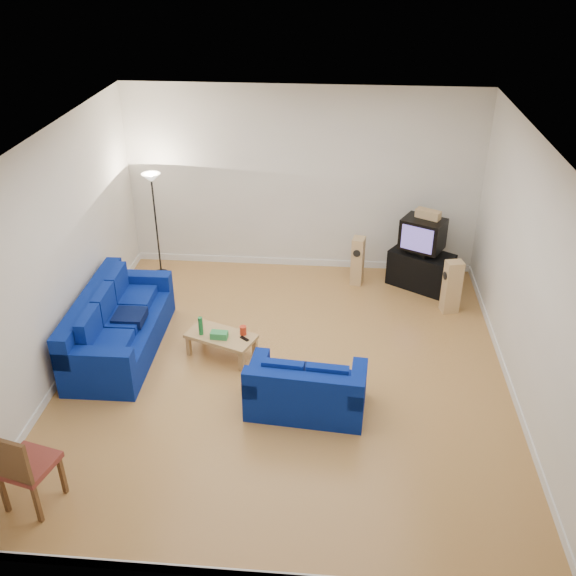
# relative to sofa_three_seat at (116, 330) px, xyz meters

# --- Properties ---
(room) EXTENTS (6.01, 6.51, 3.21)m
(room) POSITION_rel_sofa_three_seat_xyz_m (2.46, -0.34, 1.21)
(room) COLOR brown
(room) RESTS_ON ground
(sofa_three_seat) EXTENTS (1.04, 2.34, 0.90)m
(sofa_three_seat) POSITION_rel_sofa_three_seat_xyz_m (0.00, 0.00, 0.00)
(sofa_three_seat) COLOR navy
(sofa_three_seat) RESTS_ON ground
(sofa_loveseat) EXTENTS (1.53, 0.94, 0.73)m
(sofa_loveseat) POSITION_rel_sofa_three_seat_xyz_m (2.78, -1.12, -0.06)
(sofa_loveseat) COLOR navy
(sofa_loveseat) RESTS_ON ground
(coffee_table) EXTENTS (1.07, 0.79, 0.35)m
(coffee_table) POSITION_rel_sofa_three_seat_xyz_m (1.52, -0.03, -0.04)
(coffee_table) COLOR tan
(coffee_table) RESTS_ON ground
(bottle) EXTENTS (0.09, 0.09, 0.27)m
(bottle) POSITION_rel_sofa_three_seat_xyz_m (1.24, -0.03, 0.15)
(bottle) COLOR #197233
(bottle) RESTS_ON coffee_table
(tissue_box) EXTENTS (0.24, 0.14, 0.10)m
(tissue_box) POSITION_rel_sofa_three_seat_xyz_m (1.51, -0.10, 0.06)
(tissue_box) COLOR green
(tissue_box) RESTS_ON coffee_table
(red_canister) EXTENTS (0.12, 0.12, 0.13)m
(red_canister) POSITION_rel_sofa_three_seat_xyz_m (1.83, 0.01, 0.08)
(red_canister) COLOR red
(red_canister) RESTS_ON coffee_table
(remote) EXTENTS (0.14, 0.12, 0.02)m
(remote) POSITION_rel_sofa_three_seat_xyz_m (1.86, -0.11, 0.02)
(remote) COLOR black
(remote) RESTS_ON coffee_table
(tv_stand) EXTENTS (1.16, 1.01, 0.62)m
(tv_stand) POSITION_rel_sofa_three_seat_xyz_m (4.51, 2.31, -0.02)
(tv_stand) COLOR black
(tv_stand) RESTS_ON ground
(av_receiver) EXTENTS (0.52, 0.52, 0.09)m
(av_receiver) POSITION_rel_sofa_three_seat_xyz_m (4.48, 2.30, 0.33)
(av_receiver) COLOR black
(av_receiver) RESTS_ON tv_stand
(television) EXTENTS (0.81, 0.74, 0.51)m
(television) POSITION_rel_sofa_three_seat_xyz_m (4.48, 2.29, 0.63)
(television) COLOR black
(television) RESTS_ON av_receiver
(centre_speaker) EXTENTS (0.43, 0.34, 0.14)m
(centre_speaker) POSITION_rel_sofa_three_seat_xyz_m (4.54, 2.35, 0.96)
(centre_speaker) COLOR tan
(centre_speaker) RESTS_ON television
(speaker_left) EXTENTS (0.24, 0.29, 0.84)m
(speaker_left) POSITION_rel_sofa_three_seat_xyz_m (3.45, 2.31, 0.09)
(speaker_left) COLOR tan
(speaker_left) RESTS_ON ground
(speaker_right) EXTENTS (0.30, 0.26, 0.88)m
(speaker_right) POSITION_rel_sofa_three_seat_xyz_m (4.91, 1.50, 0.11)
(speaker_right) COLOR tan
(speaker_right) RESTS_ON ground
(floor_lamp) EXTENTS (0.32, 0.32, 1.84)m
(floor_lamp) POSITION_rel_sofa_three_seat_xyz_m (0.01, 2.36, 1.19)
(floor_lamp) COLOR black
(floor_lamp) RESTS_ON ground
(dining_chair) EXTENTS (0.61, 0.61, 1.05)m
(dining_chair) POSITION_rel_sofa_three_seat_xyz_m (0.01, -2.92, 0.25)
(dining_chair) COLOR brown
(dining_chair) RESTS_ON ground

